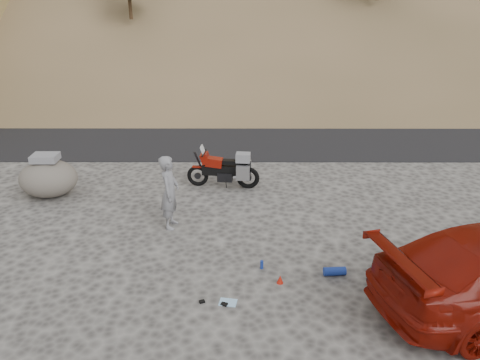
% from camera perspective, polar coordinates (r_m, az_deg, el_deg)
% --- Properties ---
extents(ground, '(140.00, 140.00, 0.00)m').
position_cam_1_polar(ground, '(11.34, -6.55, -7.55)').
color(ground, '#3D3A38').
rests_on(ground, ground).
extents(road, '(120.00, 7.00, 0.05)m').
position_cam_1_polar(road, '(19.62, -3.70, 5.73)').
color(road, black).
rests_on(road, ground).
extents(motorcycle, '(2.21, 0.77, 1.32)m').
position_cam_1_polar(motorcycle, '(14.05, -1.69, 1.26)').
color(motorcycle, black).
rests_on(motorcycle, ground).
extents(man, '(0.53, 0.74, 1.89)m').
position_cam_1_polar(man, '(12.12, -8.31, -5.57)').
color(man, gray).
rests_on(man, ground).
extents(boulder, '(1.89, 1.70, 1.25)m').
position_cam_1_polar(boulder, '(14.56, -22.31, 0.23)').
color(boulder, '#5D5850').
rests_on(boulder, ground).
extents(gear_blue_mat, '(0.47, 0.22, 0.19)m').
position_cam_1_polar(gear_blue_mat, '(10.26, 11.46, -10.85)').
color(gear_blue_mat, navy).
rests_on(gear_blue_mat, ground).
extents(gear_bottle, '(0.08, 0.08, 0.19)m').
position_cam_1_polar(gear_bottle, '(10.28, 2.67, -10.27)').
color(gear_bottle, navy).
rests_on(gear_bottle, ground).
extents(gear_funnel, '(0.17, 0.17, 0.18)m').
position_cam_1_polar(gear_funnel, '(9.85, 4.91, -11.97)').
color(gear_funnel, '#B1190B').
rests_on(gear_funnel, ground).
extents(gear_glove_a, '(0.15, 0.13, 0.04)m').
position_cam_1_polar(gear_glove_a, '(9.28, -1.93, -14.90)').
color(gear_glove_a, black).
rests_on(gear_glove_a, ground).
extents(gear_glove_b, '(0.13, 0.11, 0.04)m').
position_cam_1_polar(gear_glove_b, '(9.37, -4.65, -14.55)').
color(gear_glove_b, black).
rests_on(gear_glove_b, ground).
extents(gear_blue_cloth, '(0.37, 0.30, 0.01)m').
position_cam_1_polar(gear_blue_cloth, '(9.35, -1.48, -14.69)').
color(gear_blue_cloth, '#9ACCEF').
rests_on(gear_blue_cloth, ground).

